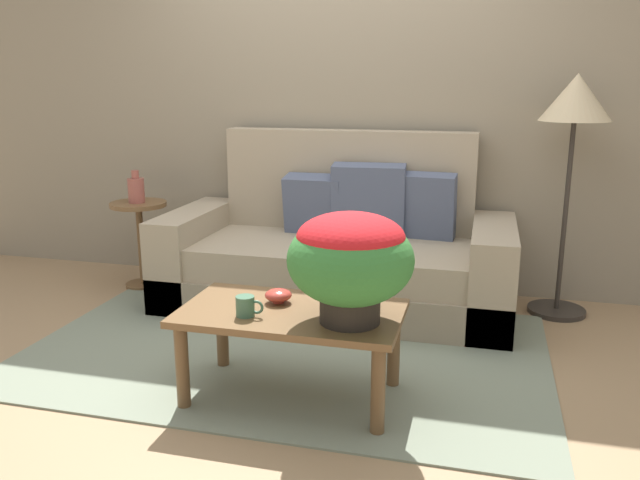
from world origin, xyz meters
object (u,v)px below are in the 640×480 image
Objects in this scene: couch at (339,254)px; table_vase at (136,190)px; coffee_table at (291,324)px; potted_plant at (350,257)px; side_table at (140,229)px; snack_bowl at (278,295)px; coffee_mug at (246,306)px; floor_lamp at (575,116)px.

table_vase is (-1.42, -0.03, 0.37)m from couch.
coffee_table is 4.45× the size of table_vase.
table_vase is at bearing 142.73° from potted_plant.
side_table is (-1.49, 1.29, 0.06)m from coffee_table.
coffee_table is at bearing -40.83° from side_table.
snack_bowl is (-0.08, 0.07, 0.10)m from coffee_table.
table_vase reaches higher than coffee_mug.
floor_lamp is at bearing 45.48° from snack_bowl.
coffee_mug is at bearing -46.80° from side_table.
floor_lamp is 2.75× the size of potted_plant.
side_table is at bearing 92.70° from table_vase.
table_vase is at bearing 139.55° from snack_bowl.
coffee_table is at bearing -40.52° from table_vase.
coffee_mug is (-0.17, -0.12, 0.11)m from coffee_table.
side_table is 1.14× the size of potted_plant.
snack_bowl is at bearing 67.56° from coffee_mug.
floor_lamp is 2.09m from snack_bowl.
table_vase is (-1.78, 1.35, -0.01)m from potted_plant.
side_table is at bearing 139.17° from coffee_table.
floor_lamp is at bearing 6.71° from couch.
couch is 1.46m from table_vase.
floor_lamp is (1.36, 0.16, 0.89)m from couch.
side_table is 2.72× the size of table_vase.
table_vase is (-1.33, 1.40, 0.23)m from coffee_mug.
floor_lamp reaches higher than coffee_mug.
potted_plant is (0.36, -1.38, 0.38)m from couch.
side_table is at bearing 133.20° from coffee_mug.
potted_plant is at bearing -22.31° from snack_bowl.
couch is 3.61× the size of side_table.
potted_plant reaches higher than coffee_table.
snack_bowl is 1.87m from table_vase.
floor_lamp reaches higher than table_vase.
potted_plant is 0.51m from coffee_mug.
snack_bowl is at bearing -90.27° from couch.
potted_plant is at bearing -37.27° from table_vase.
potted_plant is (0.28, -0.08, 0.35)m from coffee_table.
table_vase is at bearing -178.77° from couch.
snack_bowl is (-1.37, -1.39, -0.75)m from floor_lamp.
table_vase reaches higher than side_table.
table_vase reaches higher than snack_bowl.
snack_bowl is at bearing 157.69° from potted_plant.
couch is 1.31m from coffee_table.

